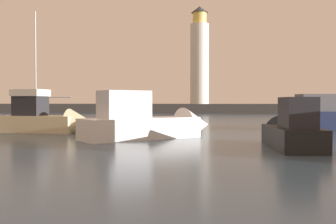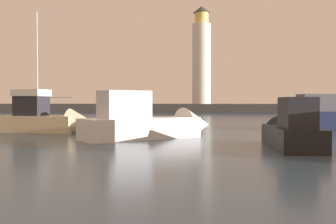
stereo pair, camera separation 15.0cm
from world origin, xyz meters
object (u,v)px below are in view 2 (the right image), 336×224
Objects in this scene: motorboat_4 at (51,119)px; sailboat_moored at (44,119)px; motorboat_1 at (288,131)px; motorboat_5 at (155,123)px; lighthouse at (201,58)px.

motorboat_4 is 11.13m from sailboat_moored.
motorboat_1 is 26.91m from sailboat_moored.
motorboat_1 is 0.80× the size of motorboat_5.
motorboat_5 is at bearing -22.35° from motorboat_4.
motorboat_1 is 17.22m from motorboat_4.
motorboat_5 is 0.75× the size of sailboat_moored.
sailboat_moored is (-13.69, -40.10, -10.07)m from lighthouse.
motorboat_1 is 0.60× the size of sailboat_moored.
sailboat_moored is (-13.18, 13.30, -0.42)m from motorboat_5.
sailboat_moored is at bearing 139.63° from motorboat_1.
lighthouse is at bearing 71.15° from sailboat_moored.
motorboat_4 is (-8.69, -50.04, -9.58)m from lighthouse.
motorboat_1 is at bearing -29.40° from motorboat_5.
motorboat_1 is 8.40m from motorboat_5.
sailboat_moored is (-20.50, 17.43, -0.27)m from motorboat_1.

